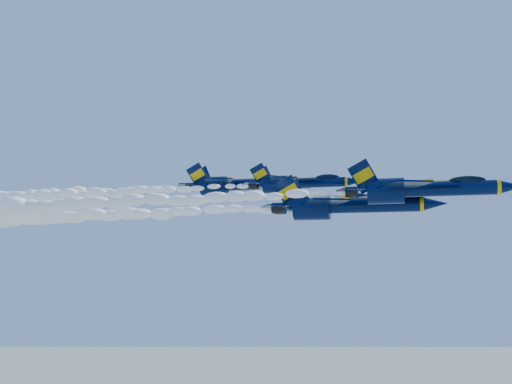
% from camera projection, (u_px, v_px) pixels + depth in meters
% --- Properties ---
extents(jet_lead, '(17.09, 14.02, 6.35)m').
position_uv_depth(jet_lead, '(421.00, 189.00, 56.97)').
color(jet_lead, '#010D31').
extents(smoke_trail_jet_lead, '(51.15, 2.31, 2.08)m').
position_uv_depth(smoke_trail_jet_lead, '(122.00, 203.00, 65.06)').
color(smoke_trail_jet_lead, white).
extents(jet_second, '(19.55, 16.04, 7.26)m').
position_uv_depth(jet_second, '(346.00, 205.00, 64.85)').
color(jet_second, '#010D31').
extents(smoke_trail_jet_second, '(51.15, 2.65, 2.38)m').
position_uv_depth(smoke_trail_jet_second, '(80.00, 216.00, 73.20)').
color(smoke_trail_jet_second, white).
extents(jet_third, '(15.73, 12.91, 5.85)m').
position_uv_depth(jet_third, '(298.00, 183.00, 78.54)').
color(jet_third, '#010D31').
extents(smoke_trail_jet_third, '(51.15, 2.13, 1.92)m').
position_uv_depth(smoke_trail_jet_third, '(88.00, 194.00, 86.49)').
color(smoke_trail_jet_third, white).
extents(jet_fourth, '(19.17, 15.73, 7.12)m').
position_uv_depth(jet_fourth, '(238.00, 184.00, 88.31)').
color(jet_fourth, '#010D31').
extents(smoke_trail_jet_fourth, '(51.15, 2.60, 2.34)m').
position_uv_depth(smoke_trail_jet_fourth, '(47.00, 194.00, 96.61)').
color(smoke_trail_jet_fourth, white).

